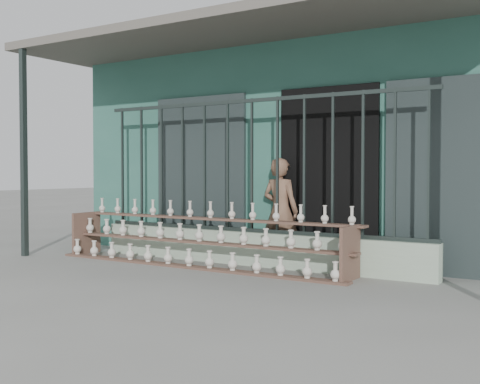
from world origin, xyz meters
The scene contains 6 objects.
ground centered at (0.00, 0.00, 0.00)m, with size 60.00×60.00×0.00m, color slate.
workshop_building centered at (0.00, 4.23, 1.62)m, with size 7.40×6.60×3.21m.
parapet_wall centered at (0.00, 1.30, 0.23)m, with size 5.00×0.20×0.45m, color #9EB49A.
security_fence centered at (0.00, 1.30, 1.35)m, with size 5.00×0.04×1.80m.
shelf_rack centered at (-0.58, 0.88, 0.36)m, with size 4.50×0.68×0.85m.
elderly_woman centered at (0.26, 1.62, 0.73)m, with size 0.53×0.35×1.45m, color brown.
Camera 1 is at (4.18, -5.64, 1.27)m, focal length 45.00 mm.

